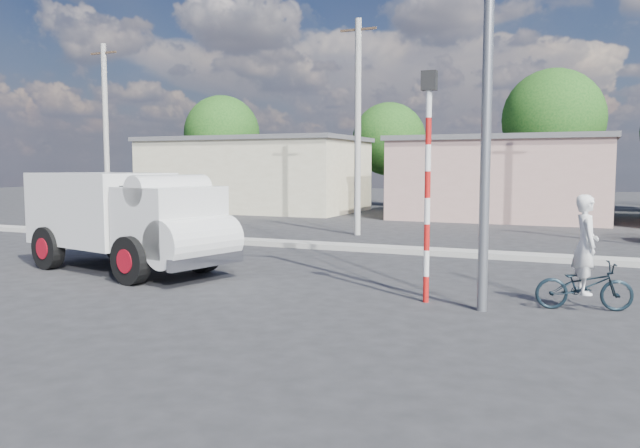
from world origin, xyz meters
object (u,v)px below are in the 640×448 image
at_px(truck, 128,217).
at_px(traffic_pole, 428,166).
at_px(bicycle, 584,286).
at_px(streetlight, 479,30).
at_px(cyclist, 585,261).

xyz_separation_m(truck, traffic_pole, (7.58, -0.53, 1.25)).
distance_m(bicycle, streetlight, 4.94).
xyz_separation_m(truck, cyclist, (10.36, -0.05, -0.45)).
relative_size(truck, cyclist, 3.46).
bearing_deg(streetlight, cyclist, 23.19).
xyz_separation_m(truck, bicycle, (10.36, -0.05, -0.90)).
height_order(truck, cyclist, truck).
height_order(cyclist, traffic_pole, traffic_pole).
bearing_deg(traffic_pole, truck, 175.97).
relative_size(truck, bicycle, 3.67).
height_order(cyclist, streetlight, streetlight).
distance_m(truck, bicycle, 10.40).
height_order(bicycle, streetlight, streetlight).
bearing_deg(traffic_pole, streetlight, -17.73).
distance_m(truck, traffic_pole, 7.70).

